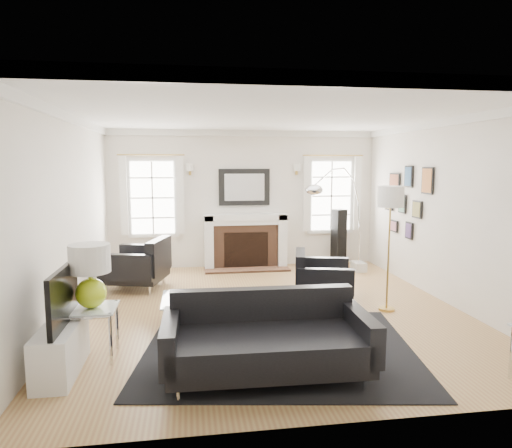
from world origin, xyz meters
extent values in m
plane|color=#9D6C42|center=(0.00, 0.00, 0.00)|extent=(6.00, 6.00, 0.00)
cube|color=white|center=(0.00, 3.00, 1.40)|extent=(5.50, 0.04, 2.80)
cube|color=white|center=(0.00, -3.00, 1.40)|extent=(5.50, 0.04, 2.80)
cube|color=white|center=(-2.75, 0.00, 1.40)|extent=(0.04, 6.00, 2.80)
cube|color=white|center=(2.75, 0.00, 1.40)|extent=(0.04, 6.00, 2.80)
cube|color=white|center=(0.00, 0.00, 2.80)|extent=(5.50, 6.00, 0.02)
cube|color=white|center=(0.00, 0.00, 2.74)|extent=(5.50, 6.00, 0.12)
cube|color=white|center=(-0.75, 2.80, 0.55)|extent=(0.18, 0.38, 1.10)
cube|color=white|center=(0.75, 2.80, 0.55)|extent=(0.18, 0.38, 1.10)
cube|color=white|center=(0.00, 2.80, 1.05)|extent=(1.70, 0.38, 0.12)
cube|color=white|center=(0.00, 2.80, 0.95)|extent=(1.50, 0.34, 0.10)
cube|color=brown|center=(0.00, 2.82, 0.45)|extent=(1.30, 0.30, 0.90)
cube|color=black|center=(0.00, 2.72, 0.38)|extent=(0.90, 0.10, 0.76)
cube|color=brown|center=(0.00, 2.55, 0.02)|extent=(1.70, 0.50, 0.04)
cube|color=black|center=(0.00, 2.96, 1.65)|extent=(1.05, 0.06, 0.75)
cube|color=white|center=(0.00, 2.92, 1.65)|extent=(0.82, 0.02, 0.55)
cube|color=white|center=(-1.85, 2.97, 1.45)|extent=(1.00, 0.05, 1.60)
cube|color=white|center=(-1.85, 2.94, 1.45)|extent=(0.84, 0.02, 1.44)
cube|color=white|center=(-2.40, 2.87, 1.50)|extent=(0.14, 0.05, 1.55)
cube|color=white|center=(-1.30, 2.87, 1.50)|extent=(0.14, 0.05, 1.55)
cube|color=white|center=(1.85, 2.97, 1.45)|extent=(1.00, 0.05, 1.60)
cube|color=white|center=(1.85, 2.94, 1.45)|extent=(0.84, 0.02, 1.44)
cube|color=white|center=(1.30, 2.87, 1.50)|extent=(0.14, 0.05, 1.55)
cube|color=white|center=(2.40, 2.87, 1.50)|extent=(0.14, 0.05, 1.55)
cube|color=black|center=(2.72, 0.60, 1.85)|extent=(0.03, 0.34, 0.44)
cube|color=#C37034|center=(2.70, 0.60, 1.85)|extent=(0.01, 0.29, 0.39)
cube|color=black|center=(2.72, 1.25, 1.90)|extent=(0.03, 0.28, 0.38)
cube|color=#2D517C|center=(2.70, 1.25, 1.90)|extent=(0.01, 0.23, 0.33)
cube|color=black|center=(2.72, 1.80, 1.80)|extent=(0.03, 0.40, 0.30)
cube|color=brown|center=(2.70, 1.80, 1.80)|extent=(0.01, 0.35, 0.25)
cube|color=black|center=(2.72, 0.90, 1.35)|extent=(0.03, 0.30, 0.30)
cube|color=olive|center=(2.70, 0.90, 1.35)|extent=(0.01, 0.25, 0.25)
cube|color=black|center=(2.72, 1.45, 1.40)|extent=(0.03, 0.26, 0.34)
cube|color=#538B6E|center=(2.70, 1.45, 1.40)|extent=(0.01, 0.21, 0.29)
cube|color=black|center=(2.72, 2.00, 1.35)|extent=(0.03, 0.32, 0.24)
cube|color=#A38345|center=(2.70, 2.00, 1.35)|extent=(0.01, 0.27, 0.19)
cube|color=black|center=(2.72, 1.15, 0.95)|extent=(0.03, 0.24, 0.30)
cube|color=#4C3367|center=(2.70, 1.15, 0.95)|extent=(0.01, 0.19, 0.25)
cube|color=black|center=(2.72, 1.75, 0.95)|extent=(0.03, 0.28, 0.22)
cube|color=#A8626D|center=(2.70, 1.75, 0.95)|extent=(0.01, 0.23, 0.17)
cube|color=white|center=(-2.45, -1.70, 0.25)|extent=(0.35, 1.00, 0.50)
cube|color=black|center=(-2.40, -1.70, 0.80)|extent=(0.05, 1.00, 0.58)
cube|color=black|center=(-0.14, -1.40, 0.01)|extent=(3.39, 2.96, 0.01)
cube|color=black|center=(-0.39, -2.12, 0.30)|extent=(1.96, 0.96, 0.32)
cube|color=black|center=(-0.38, -1.71, 0.54)|extent=(1.94, 0.20, 0.54)
cube|color=black|center=(-1.34, -2.09, 0.43)|extent=(0.17, 0.92, 0.41)
cube|color=black|center=(0.55, -2.14, 0.43)|extent=(0.17, 0.92, 0.41)
cube|color=black|center=(-2.06, 1.52, 0.32)|extent=(1.12, 1.12, 0.34)
cube|color=black|center=(-1.66, 1.42, 0.57)|extent=(0.39, 0.93, 0.57)
cube|color=black|center=(-1.94, 1.97, 0.46)|extent=(0.92, 0.37, 0.44)
cube|color=black|center=(-2.17, 1.08, 0.46)|extent=(0.92, 0.37, 0.44)
cube|color=black|center=(0.92, 0.31, 0.29)|extent=(0.99, 0.99, 0.31)
cube|color=black|center=(0.56, 0.40, 0.51)|extent=(0.34, 0.83, 0.51)
cube|color=black|center=(0.82, -0.08, 0.41)|extent=(0.83, 0.32, 0.39)
cube|color=black|center=(1.02, 0.71, 0.41)|extent=(0.83, 0.32, 0.39)
cube|color=silver|center=(-1.08, -0.50, 0.37)|extent=(0.85, 0.85, 0.02)
cylinder|color=silver|center=(-1.47, -0.89, 0.19)|extent=(0.04, 0.04, 0.38)
cylinder|color=silver|center=(-0.70, -0.89, 0.19)|extent=(0.04, 0.04, 0.38)
cylinder|color=silver|center=(-1.47, -0.12, 0.19)|extent=(0.04, 0.04, 0.38)
cylinder|color=silver|center=(-0.70, -0.12, 0.19)|extent=(0.04, 0.04, 0.38)
cube|color=silver|center=(-2.20, -1.37, 0.56)|extent=(0.52, 0.52, 0.02)
cylinder|color=silver|center=(-2.42, -1.59, 0.29)|extent=(0.04, 0.04, 0.57)
cylinder|color=silver|center=(-1.98, -1.59, 0.29)|extent=(0.04, 0.04, 0.57)
cylinder|color=silver|center=(-2.42, -1.15, 0.29)|extent=(0.04, 0.04, 0.57)
cylinder|color=silver|center=(-1.98, -1.15, 0.29)|extent=(0.04, 0.04, 0.57)
cylinder|color=silver|center=(1.99, -2.48, 0.28)|extent=(0.04, 0.04, 0.56)
sphere|color=#C2E21C|center=(-2.20, -1.37, 0.73)|extent=(0.33, 0.33, 0.33)
cylinder|color=#C2E21C|center=(-2.20, -1.37, 0.90)|extent=(0.04, 0.04, 0.13)
cylinder|color=white|center=(-2.20, -1.37, 1.12)|extent=(0.44, 0.44, 0.30)
cube|color=white|center=(2.20, 2.16, 0.09)|extent=(0.22, 0.36, 0.18)
ellipsoid|color=silver|center=(0.96, 1.09, 1.69)|extent=(0.30, 0.30, 0.18)
cylinder|color=#B6903F|center=(1.69, -0.27, 0.02)|extent=(0.23, 0.23, 0.03)
cylinder|color=#B6903F|center=(1.69, -0.27, 0.80)|extent=(0.03, 0.03, 1.60)
cylinder|color=white|center=(1.69, -0.27, 1.66)|extent=(0.37, 0.37, 0.30)
cube|color=black|center=(1.94, 2.65, 0.60)|extent=(0.30, 0.30, 1.19)
camera|label=1|loc=(-1.14, -6.35, 2.11)|focal=32.00mm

